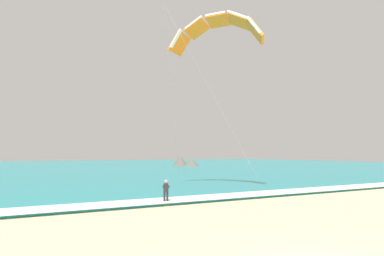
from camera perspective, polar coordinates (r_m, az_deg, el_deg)
sea at (r=81.78m, az=-22.14°, el=-6.14°), size 200.00×120.00×0.20m
surf_foam at (r=24.16m, az=-6.59°, el=-11.96°), size 200.00×2.62×0.04m
surfboard at (r=23.99m, az=-4.35°, el=-12.50°), size 1.00×1.45×0.09m
kitesurfer at (r=23.89m, az=-4.34°, el=-10.32°), size 0.66×0.66×1.69m
kite_primary at (r=34.01m, az=4.10°, el=16.10°), size 10.69×8.86×15.48m
headland_right at (r=84.45m, az=-1.16°, el=-5.65°), size 6.64×5.78×2.54m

